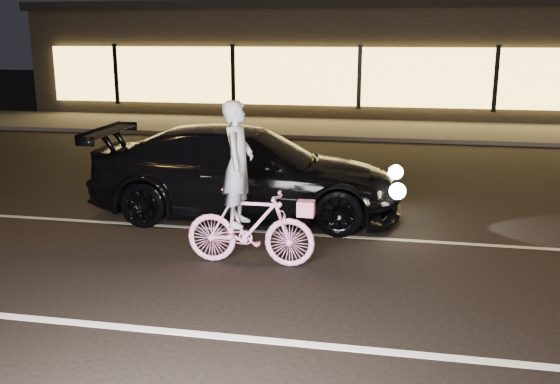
# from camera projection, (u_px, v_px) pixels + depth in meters

# --- Properties ---
(ground) EXTENTS (90.00, 90.00, 0.00)m
(ground) POSITION_uv_depth(u_px,v_px,m) (269.00, 282.00, 7.74)
(ground) COLOR black
(ground) RESTS_ON ground
(lane_stripe_near) EXTENTS (60.00, 0.12, 0.01)m
(lane_stripe_near) POSITION_uv_depth(u_px,v_px,m) (238.00, 338.00, 6.31)
(lane_stripe_near) COLOR silver
(lane_stripe_near) RESTS_ON ground
(lane_stripe_far) EXTENTS (60.00, 0.10, 0.01)m
(lane_stripe_far) POSITION_uv_depth(u_px,v_px,m) (296.00, 234.00, 9.64)
(lane_stripe_far) COLOR gray
(lane_stripe_far) RESTS_ON ground
(sidewalk) EXTENTS (30.00, 4.00, 0.12)m
(sidewalk) POSITION_uv_depth(u_px,v_px,m) (354.00, 129.00, 20.09)
(sidewalk) COLOR #383533
(sidewalk) RESTS_ON ground
(storefront) EXTENTS (25.40, 8.42, 4.20)m
(storefront) POSITION_uv_depth(u_px,v_px,m) (367.00, 57.00, 25.26)
(storefront) COLOR black
(storefront) RESTS_ON ground
(cyclist) EXTENTS (1.74, 0.60, 2.19)m
(cyclist) POSITION_uv_depth(u_px,v_px,m) (247.00, 208.00, 8.18)
(cyclist) COLOR #F932AB
(cyclist) RESTS_ON ground
(sedan) EXTENTS (5.27, 2.29, 1.51)m
(sedan) POSITION_uv_depth(u_px,v_px,m) (246.00, 172.00, 10.46)
(sedan) COLOR black
(sedan) RESTS_ON ground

